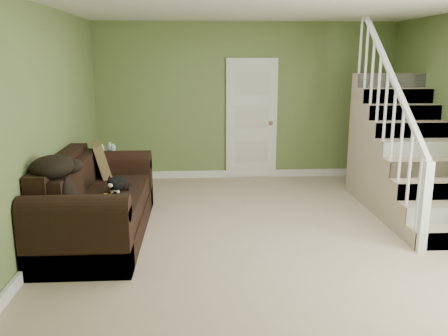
{
  "coord_description": "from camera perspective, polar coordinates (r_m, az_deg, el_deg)",
  "views": [
    {
      "loc": [
        -0.83,
        -5.23,
        2.05
      ],
      "look_at": [
        -0.5,
        0.42,
        0.71
      ],
      "focal_mm": 38.0,
      "sensor_mm": 36.0,
      "label": 1
    }
  ],
  "objects": [
    {
      "name": "floor",
      "position": [
        5.68,
        5.35,
        -7.89
      ],
      "size": [
        5.0,
        5.5,
        0.01
      ],
      "primitive_type": "cube",
      "color": "tan",
      "rests_on": "ground"
    },
    {
      "name": "ceiling",
      "position": [
        5.32,
        5.99,
        19.2
      ],
      "size": [
        5.0,
        5.5,
        0.01
      ],
      "primitive_type": "cube",
      "color": "white",
      "rests_on": "wall_back"
    },
    {
      "name": "banana",
      "position": [
        5.45,
        -13.95,
        -3.26
      ],
      "size": [
        0.12,
        0.17,
        0.05
      ],
      "primitive_type": "ellipsoid",
      "rotation": [
        0.0,
        0.0,
        0.53
      ],
      "color": "yellow",
      "rests_on": "sofa"
    },
    {
      "name": "door",
      "position": [
        8.06,
        3.34,
        5.86
      ],
      "size": [
        0.86,
        0.12,
        2.02
      ],
      "color": "white",
      "rests_on": "floor"
    },
    {
      "name": "wall_left",
      "position": [
        5.54,
        -20.92,
        4.68
      ],
      "size": [
        0.04,
        5.5,
        2.6
      ],
      "primitive_type": "cube",
      "color": "olive",
      "rests_on": "floor"
    },
    {
      "name": "wall_back",
      "position": [
        8.06,
        2.62,
        7.98
      ],
      "size": [
        5.0,
        0.04,
        2.6
      ],
      "primitive_type": "cube",
      "color": "olive",
      "rests_on": "floor"
    },
    {
      "name": "sofa",
      "position": [
        5.69,
        -15.31,
        -4.46
      ],
      "size": [
        1.02,
        2.37,
        0.94
      ],
      "color": "black",
      "rests_on": "floor"
    },
    {
      "name": "throw_pillow",
      "position": [
        6.39,
        -14.46,
        0.81
      ],
      "size": [
        0.34,
        0.52,
        0.49
      ],
      "primitive_type": "cube",
      "rotation": [
        0.0,
        -0.24,
        0.25
      ],
      "color": "#47341C",
      "rests_on": "sofa"
    },
    {
      "name": "throw_blanket",
      "position": [
        5.04,
        -19.97,
        0.14
      ],
      "size": [
        0.51,
        0.61,
        0.22
      ],
      "primitive_type": "ellipsoid",
      "rotation": [
        0.0,
        0.0,
        -0.19
      ],
      "color": "black",
      "rests_on": "sofa"
    },
    {
      "name": "baseboard_left",
      "position": [
        5.83,
        -19.63,
        -7.43
      ],
      "size": [
        0.04,
        5.5,
        0.12
      ],
      "primitive_type": "cube",
      "color": "white",
      "rests_on": "floor"
    },
    {
      "name": "wall_front",
      "position": [
        2.72,
        14.59,
        -3.1
      ],
      "size": [
        5.0,
        0.04,
        2.6
      ],
      "primitive_type": "cube",
      "color": "olive",
      "rests_on": "floor"
    },
    {
      "name": "cat",
      "position": [
        5.66,
        -12.64,
        -1.89
      ],
      "size": [
        0.25,
        0.48,
        0.23
      ],
      "rotation": [
        0.0,
        0.0,
        -0.26
      ],
      "color": "black",
      "rests_on": "sofa"
    },
    {
      "name": "staircase",
      "position": [
        6.95,
        20.72,
        0.77
      ],
      "size": [
        1.0,
        2.51,
        2.82
      ],
      "color": "tan",
      "rests_on": "floor"
    },
    {
      "name": "baseboard_back",
      "position": [
        8.24,
        2.55,
        -0.66
      ],
      "size": [
        5.0,
        0.04,
        0.12
      ],
      "primitive_type": "cube",
      "color": "white",
      "rests_on": "floor"
    },
    {
      "name": "side_table",
      "position": [
        7.08,
        -13.52,
        -1.28
      ],
      "size": [
        0.54,
        0.54,
        0.83
      ],
      "rotation": [
        0.0,
        0.0,
        0.08
      ],
      "color": "black",
      "rests_on": "floor"
    }
  ]
}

